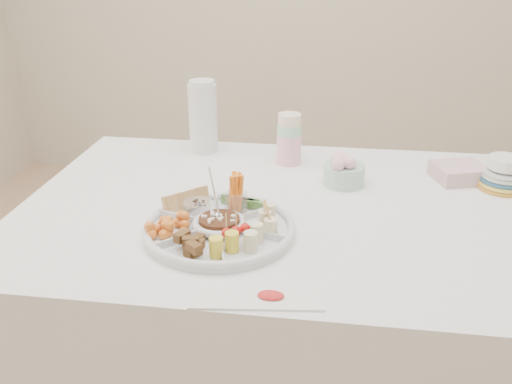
# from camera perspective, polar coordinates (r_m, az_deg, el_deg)

# --- Properties ---
(dining_table) EXTENTS (1.52, 1.02, 0.76)m
(dining_table) POSITION_cam_1_polar(r_m,az_deg,el_deg) (1.74, 3.17, -12.74)
(dining_table) COLOR white
(dining_table) RESTS_ON floor
(party_tray) EXTENTS (0.47, 0.47, 0.04)m
(party_tray) POSITION_cam_1_polar(r_m,az_deg,el_deg) (1.38, -3.87, -3.59)
(party_tray) COLOR white
(party_tray) RESTS_ON dining_table
(bean_dip) EXTENTS (0.13, 0.13, 0.04)m
(bean_dip) POSITION_cam_1_polar(r_m,az_deg,el_deg) (1.38, -3.88, -3.32)
(bean_dip) COLOR #4F2213
(bean_dip) RESTS_ON party_tray
(tortillas) EXTENTS (0.11, 0.11, 0.06)m
(tortillas) POSITION_cam_1_polar(r_m,az_deg,el_deg) (1.38, 1.50, -2.52)
(tortillas) COLOR #C26F31
(tortillas) RESTS_ON party_tray
(carrot_cucumber) EXTENTS (0.15, 0.15, 0.11)m
(carrot_cucumber) POSITION_cam_1_polar(r_m,az_deg,el_deg) (1.47, -1.61, 0.03)
(carrot_cucumber) COLOR orange
(carrot_cucumber) RESTS_ON party_tray
(pita_raisins) EXTENTS (0.13, 0.13, 0.06)m
(pita_raisins) POSITION_cam_1_polar(r_m,az_deg,el_deg) (1.47, -6.66, -0.92)
(pita_raisins) COLOR tan
(pita_raisins) RESTS_ON party_tray
(cherries) EXTENTS (0.15, 0.15, 0.05)m
(cherries) POSITION_cam_1_polar(r_m,az_deg,el_deg) (1.38, -9.31, -3.35)
(cherries) COLOR orange
(cherries) RESTS_ON party_tray
(granola_chunks) EXTENTS (0.12, 0.12, 0.04)m
(granola_chunks) POSITION_cam_1_polar(r_m,az_deg,el_deg) (1.27, -6.55, -5.57)
(granola_chunks) COLOR #4B371D
(granola_chunks) RESTS_ON party_tray
(banana_tomato) EXTENTS (0.13, 0.13, 0.09)m
(banana_tomato) POSITION_cam_1_polar(r_m,az_deg,el_deg) (1.27, -0.70, -4.37)
(banana_tomato) COLOR #DACC85
(banana_tomato) RESTS_ON party_tray
(cup_stack) EXTENTS (0.08, 0.08, 0.23)m
(cup_stack) POSITION_cam_1_polar(r_m,az_deg,el_deg) (1.80, 3.52, 6.41)
(cup_stack) COLOR beige
(cup_stack) RESTS_ON dining_table
(thermos) EXTENTS (0.12, 0.12, 0.26)m
(thermos) POSITION_cam_1_polar(r_m,az_deg,el_deg) (1.92, -5.60, 7.98)
(thermos) COLOR silver
(thermos) RESTS_ON dining_table
(flower_bowl) EXTENTS (0.13, 0.13, 0.09)m
(flower_bowl) POSITION_cam_1_polar(r_m,az_deg,el_deg) (1.68, 9.27, 2.34)
(flower_bowl) COLOR silver
(flower_bowl) RESTS_ON dining_table
(napkin_stack) EXTENTS (0.18, 0.17, 0.05)m
(napkin_stack) POSITION_cam_1_polar(r_m,az_deg,el_deg) (1.81, 20.57, 1.95)
(napkin_stack) COLOR beige
(napkin_stack) RESTS_ON dining_table
(plate_stack) EXTENTS (0.16, 0.16, 0.09)m
(plate_stack) POSITION_cam_1_polar(r_m,az_deg,el_deg) (1.79, 24.60, 1.66)
(plate_stack) COLOR yellow
(plate_stack) RESTS_ON dining_table
(placemat) EXTENTS (0.29, 0.12, 0.01)m
(placemat) POSITION_cam_1_polar(r_m,az_deg,el_deg) (1.15, 0.05, -10.95)
(placemat) COLOR white
(placemat) RESTS_ON dining_table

